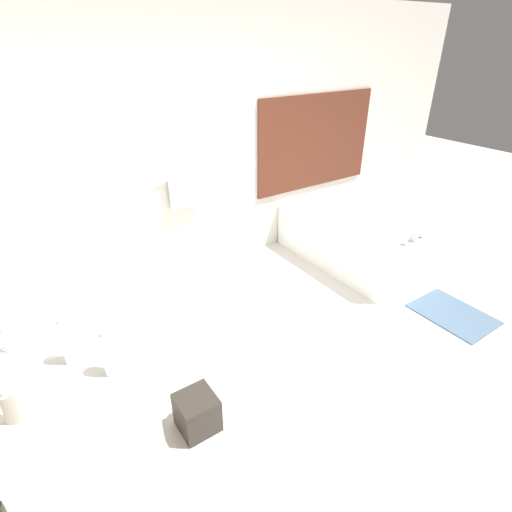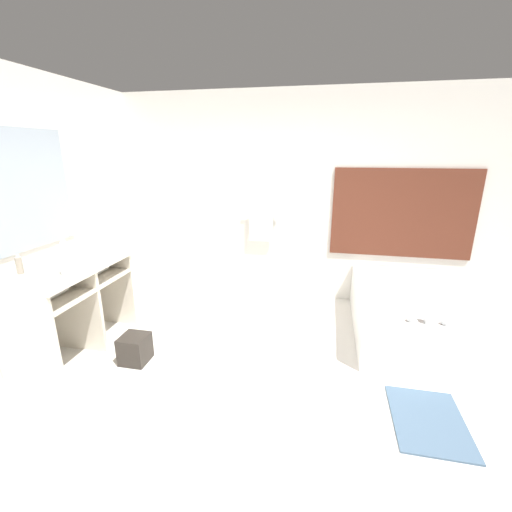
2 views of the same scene
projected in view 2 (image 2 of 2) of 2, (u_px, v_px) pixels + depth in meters
The scene contains 10 objects.
ground_plane at pixel (246, 397), 2.84m from camera, with size 16.00×16.00×0.00m, color silver.
wall_back_with_blinds at pixel (288, 199), 4.52m from camera, with size 7.40×0.13×2.70m.
vanity_counter at pixel (73, 289), 3.38m from camera, with size 0.67×1.21×0.91m.
sink_faucet at pixel (63, 250), 3.46m from camera, with size 0.09×0.04×0.18m.
bathtub at pixel (406, 311), 3.75m from camera, with size 1.08×1.65×0.63m.
water_bottle_1 at pixel (64, 263), 2.96m from camera, with size 0.07×0.07×0.25m.
water_bottle_2 at pixel (66, 255), 3.17m from camera, with size 0.07×0.07×0.26m.
soap_dispenser at pixel (19, 265), 3.02m from camera, with size 0.05×0.05×0.18m.
waste_bin at pixel (135, 349), 3.29m from camera, with size 0.25×0.25×0.27m.
bath_mat at pixel (428, 420), 2.59m from camera, with size 0.52×0.70×0.02m.
Camera 2 is at (0.56, -2.30, 1.96)m, focal length 24.00 mm.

